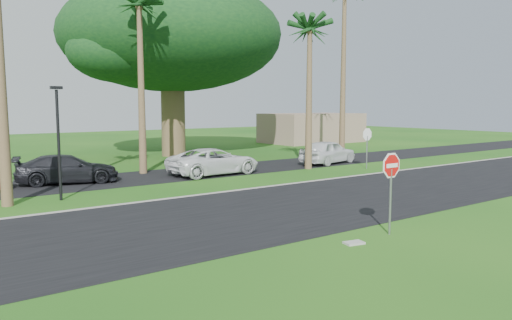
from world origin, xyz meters
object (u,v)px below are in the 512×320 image
at_px(stop_sign_far, 367,140).
at_px(car_minivan, 214,162).
at_px(car_dark, 67,169).
at_px(stop_sign_near, 391,176).
at_px(car_pickup, 328,152).

distance_m(stop_sign_far, car_minivan, 9.62).
bearing_deg(car_dark, stop_sign_far, -92.46).
distance_m(stop_sign_near, car_dark, 16.65).
bearing_deg(car_minivan, stop_sign_far, -112.08).
bearing_deg(car_pickup, car_dark, 71.82).
height_order(stop_sign_far, car_pickup, stop_sign_far).
height_order(car_minivan, car_pickup, car_pickup).
xyz_separation_m(car_dark, car_minivan, (7.49, -1.68, 0.03)).
relative_size(stop_sign_near, car_pickup, 0.57).
bearing_deg(stop_sign_far, car_minivan, -19.30).
bearing_deg(car_pickup, stop_sign_far, 171.18).
height_order(car_dark, car_minivan, car_minivan).
bearing_deg(stop_sign_far, car_dark, -16.34).
bearing_deg(car_minivan, car_dark, 74.56).
xyz_separation_m(stop_sign_near, car_pickup, (11.30, 14.18, -0.99)).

